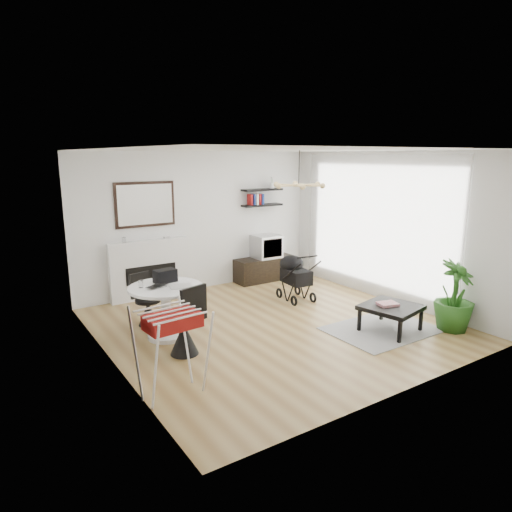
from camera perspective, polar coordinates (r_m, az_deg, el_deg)
floor at (r=7.29m, az=2.15°, el=-8.61°), size 5.00×5.00×0.00m
ceiling at (r=6.80m, az=2.34°, el=13.14°), size 5.00×5.00×0.00m
wall_back at (r=9.04m, az=-7.02°, el=4.31°), size 5.00×0.00×5.00m
wall_left at (r=5.86m, az=-18.10°, el=-0.68°), size 0.00×5.00×5.00m
wall_right at (r=8.59m, az=15.97°, el=3.50°), size 0.00×5.00×5.00m
sheer_curtain at (r=8.65m, az=14.54°, el=3.64°), size 0.04×3.60×2.60m
fireplace at (r=8.67m, az=-13.20°, el=-0.75°), size 1.50×0.17×2.16m
shelf_lower at (r=9.59m, az=0.77°, el=6.37°), size 0.90×0.25×0.04m
shelf_upper at (r=9.56m, az=0.77°, el=8.28°), size 0.90×0.25×0.04m
pendant_lamp at (r=7.48m, az=5.36°, el=8.82°), size 0.90×0.90×0.10m
tv_console at (r=9.74m, az=1.11°, el=-1.62°), size 1.32×0.46×0.50m
crt_tv at (r=9.65m, az=1.32°, el=1.22°), size 0.55×0.48×0.48m
dining_table at (r=6.77m, az=-11.16°, el=-5.89°), size 1.07×1.07×0.78m
laptop at (r=6.64m, az=-11.97°, el=-3.77°), size 0.40×0.34×0.03m
black_bag at (r=6.88m, az=-11.29°, el=-2.45°), size 0.34×0.23×0.19m
newspaper at (r=6.64m, az=-9.39°, el=-3.73°), size 0.36×0.32×0.01m
drinking_glass at (r=6.69m, az=-14.19°, el=-3.39°), size 0.06×0.06×0.11m
chair_far at (r=7.41m, az=-13.41°, el=-6.45°), size 0.42×0.43×0.82m
chair_near at (r=6.24m, az=-8.87°, el=-9.42°), size 0.50×0.52×0.98m
drying_rack at (r=5.17m, az=-10.50°, el=-11.62°), size 0.72×0.68×1.00m
stroller at (r=8.46m, az=4.86°, el=-2.84°), size 0.53×0.78×0.91m
rug at (r=7.36m, az=15.48°, el=-8.81°), size 1.64×1.19×0.01m
coffee_table at (r=7.22m, az=16.51°, el=-6.28°), size 0.92×0.92×0.40m
magazines at (r=7.19m, az=16.12°, el=-5.78°), size 0.33×0.29×0.04m
potted_plant at (r=7.55m, az=23.59°, el=-4.59°), size 0.70×0.70×1.08m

